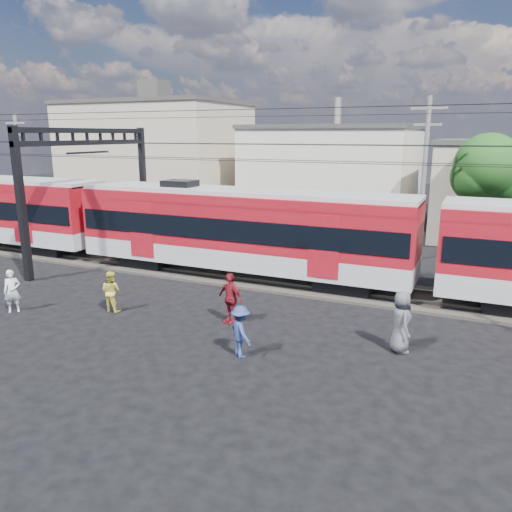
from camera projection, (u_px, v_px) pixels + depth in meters
The scene contains 16 objects.
ground at pixel (167, 345), 16.14m from camera, with size 120.00×120.00×0.00m, color black.
track_bed at pixel (265, 279), 23.21m from camera, with size 70.00×3.40×0.12m, color #2D2823.
rail_near at pixel (258, 281), 22.51m from camera, with size 70.00×0.12×0.12m, color #59544C.
rail_far at pixel (271, 273), 23.84m from camera, with size 70.00×0.12×0.12m, color #59544C.
commuter_train at pixel (244, 228), 23.07m from camera, with size 50.30×3.08×4.17m.
catenary at pixel (110, 164), 25.45m from camera, with size 70.00×9.30×7.52m.
building_west at pixel (157, 158), 43.06m from camera, with size 14.28×10.20×9.30m.
building_midwest at pixel (335, 172), 39.98m from camera, with size 12.24×12.24×7.30m.
utility_pole_mid at pixel (424, 175), 25.95m from camera, with size 1.80×0.24×8.50m.
utility_pole_west at pixel (20, 167), 36.28m from camera, with size 1.80×0.24×8.00m.
tree_near at pixel (491, 171), 27.39m from camera, with size 3.82×3.64×6.72m.
pedestrian_a at pixel (12, 291), 18.96m from camera, with size 0.60×0.39×1.65m, color silver.
pedestrian_b at pixel (111, 291), 19.01m from camera, with size 0.77×0.60×1.59m, color #D9CD43.
pedestrian_c at pixel (241, 332), 15.09m from camera, with size 1.05×0.60×1.63m, color navy.
pedestrian_d at pixel (230, 298), 17.78m from camera, with size 1.09×0.46×1.87m, color maroon.
pedestrian_e at pixel (401, 322), 15.42m from camera, with size 0.96×0.62×1.96m, color #4C4D51.
Camera 1 is at (8.77, -12.49, 6.63)m, focal length 35.00 mm.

